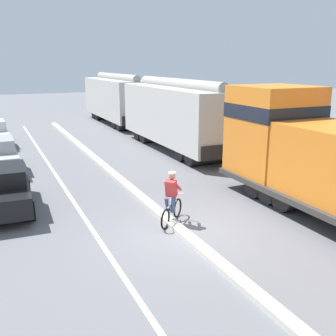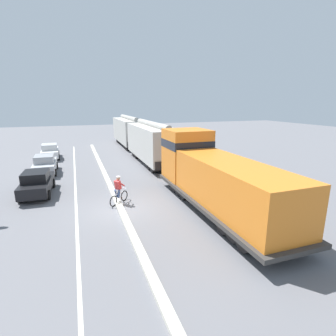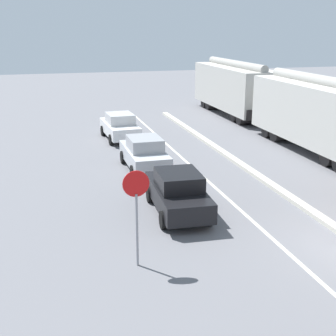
# 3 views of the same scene
# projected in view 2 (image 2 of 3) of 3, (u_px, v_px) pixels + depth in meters

# --- Properties ---
(ground_plane) EXTENTS (120.00, 120.00, 0.00)m
(ground_plane) POSITION_uv_depth(u_px,v_px,m) (120.00, 209.00, 15.21)
(ground_plane) COLOR slate
(median_curb) EXTENTS (0.36, 36.00, 0.16)m
(median_curb) POSITION_uv_depth(u_px,v_px,m) (107.00, 179.00, 20.67)
(median_curb) COLOR beige
(median_curb) RESTS_ON ground
(lane_stripe) EXTENTS (0.14, 36.00, 0.01)m
(lane_stripe) POSITION_uv_depth(u_px,v_px,m) (75.00, 183.00, 19.91)
(lane_stripe) COLOR silver
(lane_stripe) RESTS_ON ground
(locomotive) EXTENTS (3.10, 11.61, 4.20)m
(locomotive) POSITION_uv_depth(u_px,v_px,m) (211.00, 177.00, 15.16)
(locomotive) COLOR orange
(locomotive) RESTS_ON ground
(hopper_car_lead) EXTENTS (2.90, 10.60, 4.18)m
(hopper_car_lead) POSITION_uv_depth(u_px,v_px,m) (152.00, 143.00, 26.20)
(hopper_car_lead) COLOR beige
(hopper_car_lead) RESTS_ON ground
(hopper_car_middle) EXTENTS (2.90, 10.60, 4.18)m
(hopper_car_middle) POSITION_uv_depth(u_px,v_px,m) (129.00, 131.00, 36.80)
(hopper_car_middle) COLOR #B5B3AB
(hopper_car_middle) RESTS_ON ground
(parked_car_black) EXTENTS (1.99, 4.28, 1.62)m
(parked_car_black) POSITION_uv_depth(u_px,v_px,m) (37.00, 183.00, 17.34)
(parked_car_black) COLOR black
(parked_car_black) RESTS_ON ground
(parked_car_silver) EXTENTS (1.84, 4.20, 1.62)m
(parked_car_silver) POSITION_uv_depth(u_px,v_px,m) (45.00, 164.00, 22.55)
(parked_car_silver) COLOR #B7BABF
(parked_car_silver) RESTS_ON ground
(parked_car_white) EXTENTS (1.99, 4.28, 1.62)m
(parked_car_white) POSITION_uv_depth(u_px,v_px,m) (50.00, 151.00, 28.50)
(parked_car_white) COLOR silver
(parked_car_white) RESTS_ON ground
(cyclist) EXTENTS (1.30, 1.20, 1.71)m
(cyclist) POSITION_uv_depth(u_px,v_px,m) (118.00, 191.00, 15.77)
(cyclist) COLOR black
(cyclist) RESTS_ON ground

